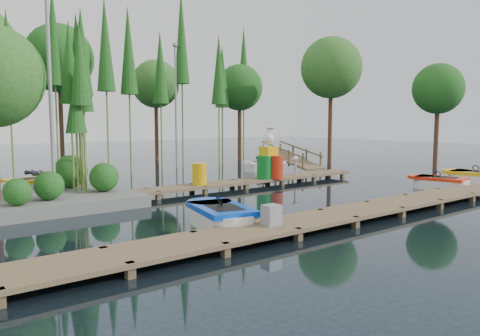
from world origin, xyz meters
TOP-DOWN VIEW (x-y plane):
  - ground_plane at (0.00, 0.00)m, footprint 90.00×90.00m
  - near_dock at (0.00, -4.50)m, footprint 18.00×1.50m
  - far_dock at (1.00, 2.50)m, footprint 15.00×1.20m
  - island at (-6.30, 3.29)m, footprint 6.20×4.20m
  - tree_screen at (-2.04, 10.60)m, footprint 34.42×18.53m
  - lamp_island at (-5.50, 2.50)m, footprint 0.30×0.30m
  - lamp_rear at (4.00, 11.00)m, footprint 0.30×0.30m
  - ramp at (9.00, 6.50)m, footprint 1.50×3.94m
  - boat_blue at (-2.83, -2.91)m, footprint 1.87×3.01m
  - boat_red at (8.26, -2.92)m, footprint 1.59×2.62m
  - boat_yellow_near at (10.66, -3.34)m, footprint 1.70×3.04m
  - boat_yellow_far at (-4.99, 6.31)m, footprint 3.05×1.89m
  - boat_white_far at (7.10, 6.76)m, footprint 2.75×1.79m
  - utility_cabinet at (-2.45, -4.50)m, footprint 0.41×0.35m
  - yellow_barrel at (0.04, 2.50)m, footprint 0.57×0.57m
  - drum_cluster at (3.61, 2.34)m, footprint 1.34×1.22m
  - seagull_post at (5.32, 2.50)m, footprint 0.54×0.29m

SIDE VIEW (x-z plane):
  - ground_plane at x=0.00m, z-range 0.00..0.00m
  - far_dock at x=1.00m, z-range -0.02..0.48m
  - near_dock at x=0.00m, z-range -0.02..0.48m
  - boat_red at x=8.26m, z-range -0.17..0.65m
  - boat_white_far at x=7.10m, z-range -0.33..0.87m
  - boat_blue at x=-2.83m, z-range -0.20..0.74m
  - boat_yellow_near at x=10.66m, z-range -0.20..0.76m
  - boat_yellow_far at x=-4.99m, z-range -0.41..1.01m
  - utility_cabinet at x=-2.45m, z-range 0.30..0.80m
  - ramp at x=9.00m, z-range -0.16..1.33m
  - yellow_barrel at x=0.04m, z-range 0.30..1.16m
  - seagull_post at x=5.32m, z-range 0.45..1.32m
  - drum_cluster at x=3.61m, z-range -0.18..2.13m
  - island at x=-6.30m, z-range -0.19..6.56m
  - lamp_island at x=-5.50m, z-range 0.64..7.89m
  - lamp_rear at x=4.00m, z-range 0.64..7.89m
  - tree_screen at x=-2.04m, z-range 0.96..11.27m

